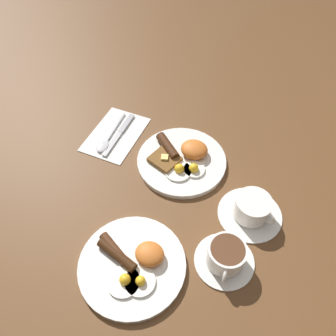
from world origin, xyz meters
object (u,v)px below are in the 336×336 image
Objects in this scene: teacup_near at (252,209)px; teacup_far at (226,256)px; breakfast_plate_far at (133,264)px; spoon at (105,142)px; breakfast_plate_near at (182,159)px; knife at (120,132)px.

teacup_near is 1.17× the size of teacup_far.
breakfast_plate_far is 0.41m from spoon.
breakfast_plate_near reaches higher than breakfast_plate_far.
breakfast_plate_far is at bearing 35.53° from spoon.
breakfast_plate_near is 0.25m from spoon.
knife is at bearing 157.03° from spoon.
breakfast_plate_near is at bearing 80.34° from knife.
spoon is at bearing -50.05° from breakfast_plate_far.
breakfast_plate_near is at bearing -87.02° from breakfast_plate_far.
breakfast_plate_far is 1.30× the size of knife.
breakfast_plate_far is (-0.02, 0.34, -0.00)m from breakfast_plate_near.
teacup_near is at bearing 77.82° from spoon.
teacup_far is 0.50m from spoon.
spoon is (0.26, -0.31, -0.00)m from breakfast_plate_far.
breakfast_plate_near is 1.82× the size of teacup_far.
breakfast_plate_far is 1.51× the size of teacup_near.
breakfast_plate_near is 1.56× the size of teacup_near.
teacup_near reaches higher than spoon.
spoon is at bearing 6.84° from breakfast_plate_near.
knife is 0.06m from spoon.
breakfast_plate_far is 0.44m from knife.
knife is (0.22, -0.03, -0.01)m from breakfast_plate_near.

